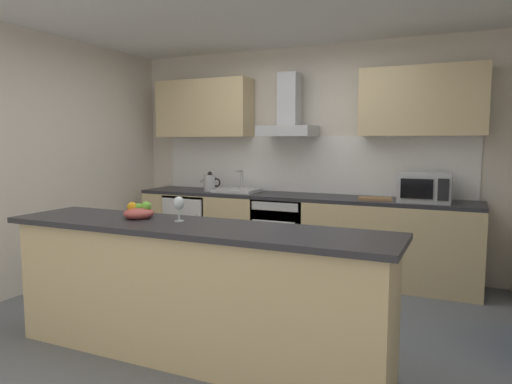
% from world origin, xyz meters
% --- Properties ---
extents(ground, '(5.41, 4.73, 0.02)m').
position_xyz_m(ground, '(0.00, 0.00, -0.01)').
color(ground, slate).
extents(ceiling, '(5.41, 4.73, 0.02)m').
position_xyz_m(ceiling, '(0.00, 0.00, 2.61)').
color(ceiling, white).
extents(wall_back, '(5.41, 0.12, 2.60)m').
position_xyz_m(wall_back, '(0.00, 1.92, 1.30)').
color(wall_back, silver).
rests_on(wall_back, ground).
extents(wall_left, '(0.12, 4.73, 2.60)m').
position_xyz_m(wall_left, '(-2.27, 0.00, 1.30)').
color(wall_left, silver).
rests_on(wall_left, ground).
extents(backsplash_tile, '(3.75, 0.02, 0.66)m').
position_xyz_m(backsplash_tile, '(0.00, 1.85, 1.23)').
color(backsplash_tile, white).
extents(counter_back, '(3.88, 0.60, 0.90)m').
position_xyz_m(counter_back, '(0.00, 1.54, 0.45)').
color(counter_back, '#D1B784').
rests_on(counter_back, ground).
extents(counter_island, '(2.81, 0.64, 0.94)m').
position_xyz_m(counter_island, '(0.06, -0.76, 0.48)').
color(counter_island, '#D1B784').
rests_on(counter_island, ground).
extents(upper_cabinets, '(3.83, 0.32, 0.70)m').
position_xyz_m(upper_cabinets, '(0.00, 1.69, 1.91)').
color(upper_cabinets, '#D1B784').
extents(oven, '(0.60, 0.62, 0.80)m').
position_xyz_m(oven, '(-0.14, 1.52, 0.46)').
color(oven, slate).
rests_on(oven, ground).
extents(refrigerator, '(0.58, 0.60, 0.85)m').
position_xyz_m(refrigerator, '(-1.34, 1.52, 0.43)').
color(refrigerator, white).
rests_on(refrigerator, ground).
extents(microwave, '(0.50, 0.38, 0.30)m').
position_xyz_m(microwave, '(1.37, 1.49, 1.05)').
color(microwave, '#B7BABC').
rests_on(microwave, counter_back).
extents(sink, '(0.50, 0.40, 0.26)m').
position_xyz_m(sink, '(-0.75, 1.53, 0.93)').
color(sink, silver).
rests_on(sink, counter_back).
extents(kettle, '(0.29, 0.15, 0.24)m').
position_xyz_m(kettle, '(-1.09, 1.48, 1.01)').
color(kettle, '#B7BABC').
rests_on(kettle, counter_back).
extents(range_hood, '(0.62, 0.45, 0.72)m').
position_xyz_m(range_hood, '(-0.14, 1.65, 1.79)').
color(range_hood, '#B7BABC').
extents(wine_glass, '(0.08, 0.08, 0.18)m').
position_xyz_m(wine_glass, '(-0.08, -0.69, 1.07)').
color(wine_glass, silver).
rests_on(wine_glass, counter_island).
extents(fruit_bowl, '(0.22, 0.22, 0.13)m').
position_xyz_m(fruit_bowl, '(-0.43, -0.69, 0.99)').
color(fruit_bowl, '#B24C47').
rests_on(fruit_bowl, counter_island).
extents(chopping_board, '(0.38, 0.28, 0.02)m').
position_xyz_m(chopping_board, '(0.88, 1.49, 0.91)').
color(chopping_board, '#9E7247').
rests_on(chopping_board, counter_back).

